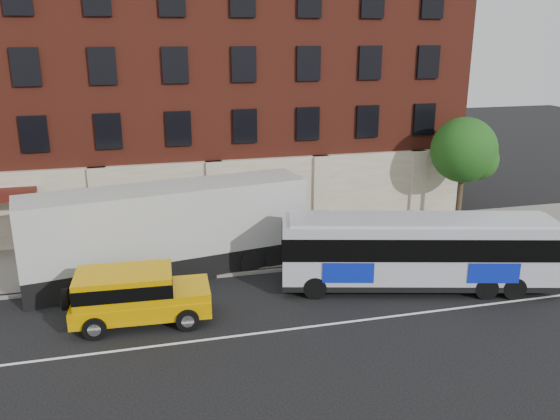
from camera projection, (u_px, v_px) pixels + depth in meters
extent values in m
plane|color=black|center=(262.00, 340.00, 20.77)|extent=(120.00, 120.00, 0.00)
cube|color=gray|center=(224.00, 251.00, 29.09)|extent=(60.00, 6.00, 0.15)
cube|color=gray|center=(234.00, 274.00, 26.31)|extent=(60.00, 0.25, 0.15)
cube|color=white|center=(259.00, 333.00, 21.24)|extent=(60.00, 0.12, 0.01)
cube|color=maroon|center=(200.00, 86.00, 34.29)|extent=(30.00, 10.00, 15.00)
cube|color=beige|center=(215.00, 197.00, 31.13)|extent=(30.00, 0.35, 4.00)
cube|color=beige|center=(100.00, 205.00, 29.62)|extent=(0.90, 0.55, 4.00)
cube|color=beige|center=(215.00, 198.00, 31.03)|extent=(0.90, 0.55, 4.00)
cube|color=beige|center=(320.00, 191.00, 32.45)|extent=(0.90, 0.55, 4.00)
cube|color=beige|center=(417.00, 184.00, 33.86)|extent=(0.90, 0.55, 4.00)
cube|color=black|center=(34.00, 134.00, 28.02)|extent=(1.30, 0.20, 1.80)
cube|color=black|center=(108.00, 131.00, 28.85)|extent=(1.30, 0.20, 1.80)
cube|color=black|center=(179.00, 129.00, 29.67)|extent=(1.30, 0.20, 1.80)
cube|color=black|center=(245.00, 126.00, 30.49)|extent=(1.30, 0.20, 1.80)
cube|color=black|center=(308.00, 124.00, 31.31)|extent=(1.30, 0.20, 1.80)
cube|color=black|center=(367.00, 121.00, 32.14)|extent=(1.30, 0.20, 1.80)
cube|color=black|center=(424.00, 119.00, 32.96)|extent=(1.30, 0.20, 1.80)
cube|color=black|center=(26.00, 67.00, 27.08)|extent=(1.30, 0.20, 1.80)
cube|color=black|center=(103.00, 66.00, 27.91)|extent=(1.30, 0.20, 1.80)
cube|color=black|center=(175.00, 65.00, 28.73)|extent=(1.30, 0.20, 1.80)
cube|color=black|center=(244.00, 64.00, 29.55)|extent=(1.30, 0.20, 1.80)
cube|color=black|center=(309.00, 63.00, 30.38)|extent=(1.30, 0.20, 1.80)
cube|color=black|center=(370.00, 63.00, 31.20)|extent=(1.30, 0.20, 1.80)
cube|color=black|center=(428.00, 62.00, 32.02)|extent=(1.30, 0.20, 1.80)
cube|color=black|center=(373.00, 0.00, 30.26)|extent=(1.30, 0.20, 1.80)
cube|color=black|center=(433.00, 1.00, 31.09)|extent=(1.30, 0.20, 1.80)
cube|color=black|center=(7.00, 219.00, 28.71)|extent=(2.60, 0.15, 2.80)
cube|color=black|center=(130.00, 210.00, 30.12)|extent=(2.60, 0.15, 2.80)
cube|color=black|center=(242.00, 203.00, 31.53)|extent=(2.60, 0.15, 2.80)
cube|color=black|center=(345.00, 195.00, 32.94)|extent=(2.60, 0.15, 2.80)
cylinder|color=slate|center=(34.00, 266.00, 24.16)|extent=(0.07, 0.07, 2.50)
cube|color=white|center=(31.00, 250.00, 23.78)|extent=(0.30, 0.03, 0.40)
cube|color=white|center=(32.00, 261.00, 23.93)|extent=(0.30, 0.03, 0.35)
cylinder|color=#372A1B|center=(459.00, 201.00, 32.27)|extent=(0.32, 0.32, 3.00)
sphere|color=#154714|center=(464.00, 150.00, 31.42)|extent=(3.60, 3.60, 3.60)
sphere|color=#154714|center=(478.00, 160.00, 31.36)|extent=(2.20, 2.20, 2.20)
sphere|color=#154714|center=(450.00, 156.00, 31.77)|extent=(2.00, 2.00, 2.00)
cube|color=#B7B8C3|center=(418.00, 251.00, 24.58)|extent=(11.84, 5.26, 2.76)
cube|color=black|center=(415.00, 278.00, 24.96)|extent=(11.90, 5.32, 0.24)
cube|color=#B7B8C3|center=(420.00, 219.00, 24.17)|extent=(11.21, 4.83, 0.12)
cube|color=black|center=(418.00, 241.00, 24.45)|extent=(11.94, 5.35, 0.97)
cube|color=#0B20AD|center=(348.00, 273.00, 23.57)|extent=(2.07, 0.57, 0.87)
cube|color=#0B20AD|center=(475.00, 252.00, 25.90)|extent=(2.07, 0.57, 0.87)
cylinder|color=black|center=(315.00, 288.00, 23.92)|extent=(1.01, 0.52, 0.97)
cylinder|color=black|center=(312.00, 267.00, 26.01)|extent=(1.01, 0.52, 0.97)
cylinder|color=black|center=(486.00, 288.00, 23.89)|extent=(1.01, 0.52, 0.97)
cylinder|color=black|center=(470.00, 268.00, 25.98)|extent=(1.01, 0.52, 0.97)
cylinder|color=black|center=(514.00, 288.00, 23.88)|extent=(1.01, 0.52, 0.97)
cylinder|color=black|center=(495.00, 268.00, 25.97)|extent=(1.01, 0.52, 0.97)
cube|color=#D89900|center=(142.00, 305.00, 21.93)|extent=(5.26, 2.40, 0.65)
cube|color=#D89900|center=(124.00, 285.00, 21.57)|extent=(3.65, 2.28, 1.08)
cube|color=black|center=(124.00, 284.00, 21.55)|extent=(3.69, 2.32, 0.54)
cube|color=#D89900|center=(188.00, 289.00, 22.13)|extent=(1.71, 2.12, 0.32)
cube|color=black|center=(210.00, 297.00, 22.41)|extent=(0.15, 1.72, 0.59)
cylinder|color=black|center=(66.00, 299.00, 21.27)|extent=(0.28, 0.83, 0.82)
cylinder|color=black|center=(188.00, 320.00, 21.34)|extent=(0.87, 0.34, 0.86)
cylinder|color=silver|center=(188.00, 320.00, 21.34)|extent=(0.49, 0.35, 0.47)
cylinder|color=black|center=(185.00, 296.00, 23.31)|extent=(0.87, 0.34, 0.86)
cylinder|color=silver|center=(185.00, 296.00, 23.31)|extent=(0.49, 0.35, 0.47)
cylinder|color=black|center=(95.00, 328.00, 20.71)|extent=(0.87, 0.34, 0.86)
cylinder|color=silver|center=(95.00, 328.00, 20.71)|extent=(0.49, 0.35, 0.47)
cylinder|color=black|center=(100.00, 303.00, 22.68)|extent=(0.87, 0.34, 0.86)
cylinder|color=silver|center=(100.00, 303.00, 22.68)|extent=(0.49, 0.35, 0.47)
cube|color=black|center=(170.00, 263.00, 26.25)|extent=(12.82, 4.66, 1.15)
cube|color=beige|center=(168.00, 220.00, 25.63)|extent=(12.83, 4.70, 3.04)
cylinder|color=black|center=(64.00, 293.00, 23.36)|extent=(1.08, 0.47, 1.05)
cylinder|color=black|center=(59.00, 271.00, 25.46)|extent=(1.08, 0.47, 1.05)
cylinder|color=black|center=(96.00, 287.00, 23.86)|extent=(1.08, 0.47, 1.05)
cylinder|color=black|center=(89.00, 267.00, 25.96)|extent=(1.08, 0.47, 1.05)
cylinder|color=black|center=(250.00, 262.00, 26.57)|extent=(1.08, 0.47, 1.05)
cylinder|color=black|center=(233.00, 245.00, 28.67)|extent=(1.08, 0.47, 1.05)
cylinder|color=black|center=(275.00, 257.00, 27.06)|extent=(1.08, 0.47, 1.05)
cylinder|color=black|center=(256.00, 241.00, 29.16)|extent=(1.08, 0.47, 1.05)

